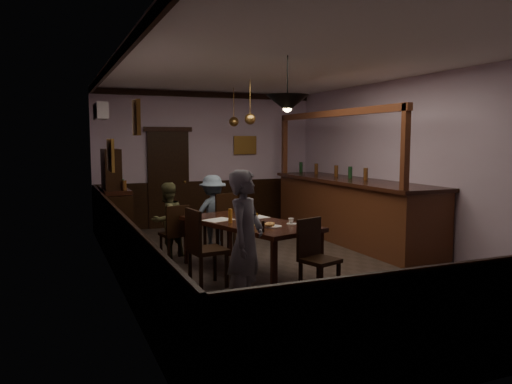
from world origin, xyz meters
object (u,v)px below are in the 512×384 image
chair_near (315,253)px  soda_can (256,217)px  coffee_cup (291,221)px  pendant_brass_mid (250,119)px  person_seated_left (167,220)px  sideboard (114,206)px  chair_far_left (176,230)px  chair_far_right (222,220)px  bar_counter (351,208)px  dining_table (249,226)px  pendant_brass_far (234,122)px  person_standing (246,241)px  pendant_iron (287,104)px  person_seated_right (213,213)px  chair_side (202,244)px

chair_near → soda_can: bearing=85.8°
coffee_cup → pendant_brass_mid: 2.76m
person_seated_left → sideboard: (-0.66, 1.50, 0.09)m
coffee_cup → chair_far_left: bearing=112.4°
coffee_cup → person_seated_left: bearing=109.6°
chair_far_left → chair_far_right: size_ratio=0.87×
bar_counter → sideboard: bearing=160.9°
chair_far_left → coffee_cup: (1.28, -1.54, 0.31)m
dining_table → sideboard: size_ratio=1.36×
person_seated_left → pendant_brass_far: size_ratio=1.53×
chair_near → sideboard: bearing=97.1°
person_standing → pendant_iron: bearing=-6.2°
chair_far_right → pendant_brass_mid: 1.94m
chair_far_right → person_seated_right: person_seated_right is taller
chair_side → dining_table: bearing=-68.9°
chair_far_right → pendant_brass_mid: pendant_brass_mid is taller
sideboard → person_standing: bearing=-78.2°
chair_side → pendant_brass_far: size_ratio=1.28×
chair_far_right → coffee_cup: 1.85m
chair_far_left → person_seated_right: size_ratio=0.68×
dining_table → person_seated_right: person_seated_right is taller
chair_near → soda_can: chair_near is taller
person_seated_right → pendant_brass_far: (1.00, 1.63, 1.64)m
chair_near → person_seated_left: size_ratio=0.76×
pendant_brass_mid → person_seated_right: bearing=-164.1°
dining_table → person_seated_right: (-0.03, 1.61, -0.03)m
dining_table → pendant_brass_mid: size_ratio=2.96×
sideboard → bar_counter: size_ratio=0.40×
chair_near → sideboard: size_ratio=0.54×
chair_far_right → person_standing: (-0.69, -2.85, 0.23)m
soda_can → chair_far_left: bearing=128.8°
dining_table → pendant_brass_mid: bearing=67.4°
bar_counter → coffee_cup: bearing=-140.0°
person_seated_left → soda_can: person_seated_left is taller
chair_far_left → coffee_cup: size_ratio=11.23×
pendant_brass_far → chair_near: bearing=-97.3°
soda_can → chair_far_right: bearing=91.4°
dining_table → chair_near: chair_near is taller
dining_table → bar_counter: (2.66, 1.39, -0.06)m
chair_far_right → pendant_brass_mid: (0.71, 0.50, 1.73)m
chair_far_right → bar_counter: (2.60, 0.05, 0.06)m
person_seated_right → coffee_cup: person_seated_right is taller
chair_near → person_seated_right: 2.91m
pendant_brass_far → person_seated_left: bearing=-134.4°
person_seated_left → pendant_iron: pendant_iron is taller
chair_far_right → coffee_cup: bearing=84.2°
chair_near → pendant_brass_mid: pendant_brass_mid is taller
dining_table → pendant_brass_mid: pendant_brass_mid is taller
chair_far_left → person_seated_right: bearing=-155.8°
chair_side → pendant_iron: 2.14m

